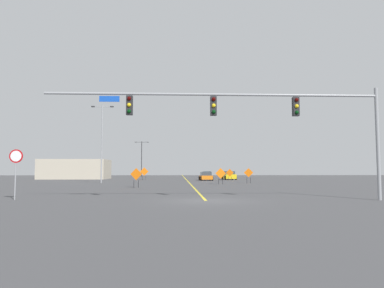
# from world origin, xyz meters

# --- Properties ---
(ground) EXTENTS (180.07, 180.07, 0.00)m
(ground) POSITION_xyz_m (0.00, 0.00, 0.00)
(ground) COLOR #444447
(road_centre_stripe) EXTENTS (0.16, 100.04, 0.01)m
(road_centre_stripe) POSITION_xyz_m (0.00, 50.02, 0.00)
(road_centre_stripe) COLOR yellow
(road_centre_stripe) RESTS_ON ground
(traffic_signal_assembly) EXTENTS (18.54, 0.44, 6.29)m
(traffic_signal_assembly) POSITION_xyz_m (2.56, -0.02, 4.93)
(traffic_signal_assembly) COLOR gray
(traffic_signal_assembly) RESTS_ON ground
(stop_sign) EXTENTS (0.76, 0.07, 2.82)m
(stop_sign) POSITION_xyz_m (-10.61, 0.97, 1.99)
(stop_sign) COLOR gray
(stop_sign) RESTS_ON ground
(street_lamp_near_right) EXTENTS (3.41, 0.24, 8.61)m
(street_lamp_near_right) POSITION_xyz_m (-10.29, 69.01, 5.05)
(street_lamp_near_right) COLOR black
(street_lamp_near_right) RESTS_ON ground
(street_lamp_far_right) EXTENTS (2.86, 0.24, 9.95)m
(street_lamp_far_right) POSITION_xyz_m (-11.21, 26.69, 5.70)
(street_lamp_far_right) COLOR gray
(street_lamp_far_right) RESTS_ON ground
(construction_sign_left_shoulder) EXTENTS (1.21, 0.35, 1.82)m
(construction_sign_left_shoulder) POSITION_xyz_m (6.85, 37.62, 1.12)
(construction_sign_left_shoulder) COLOR orange
(construction_sign_left_shoulder) RESTS_ON ground
(construction_sign_right_shoulder) EXTENTS (1.12, 0.26, 1.88)m
(construction_sign_right_shoulder) POSITION_xyz_m (7.24, 24.41, 1.20)
(construction_sign_right_shoulder) COLOR orange
(construction_sign_right_shoulder) RESTS_ON ground
(construction_sign_left_lane) EXTENTS (1.13, 0.30, 1.84)m
(construction_sign_left_lane) POSITION_xyz_m (-5.42, 14.56, 1.16)
(construction_sign_left_lane) COLOR orange
(construction_sign_left_lane) RESTS_ON ground
(construction_sign_median_far) EXTENTS (1.39, 0.14, 2.07)m
(construction_sign_median_far) POSITION_xyz_m (-7.07, 41.05, 1.29)
(construction_sign_median_far) COLOR orange
(construction_sign_median_far) RESTS_ON ground
(construction_sign_median_near) EXTENTS (1.22, 0.32, 1.88)m
(construction_sign_median_near) POSITION_xyz_m (3.45, 21.71, 1.17)
(construction_sign_median_near) COLOR orange
(construction_sign_median_near) RESTS_ON ground
(car_silver_approaching) EXTENTS (1.97, 4.54, 1.36)m
(car_silver_approaching) POSITION_xyz_m (4.49, 53.92, 0.63)
(car_silver_approaching) COLOR #B7BABF
(car_silver_approaching) RESTS_ON ground
(car_orange_passing) EXTENTS (2.10, 4.06, 1.33)m
(car_orange_passing) POSITION_xyz_m (3.00, 37.45, 0.64)
(car_orange_passing) COLOR orange
(car_orange_passing) RESTS_ON ground
(car_yellow_far) EXTENTS (2.17, 3.97, 1.42)m
(car_yellow_far) POSITION_xyz_m (7.30, 41.39, 0.66)
(car_yellow_far) COLOR gold
(car_yellow_far) RESTS_ON ground
(roadside_building_west) EXTENTS (11.62, 7.42, 3.52)m
(roadside_building_west) POSITION_xyz_m (-20.01, 46.51, 1.76)
(roadside_building_west) COLOR #B2A893
(roadside_building_west) RESTS_ON ground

